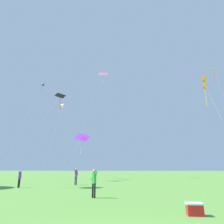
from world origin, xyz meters
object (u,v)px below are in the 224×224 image
Objects in this scene: kite_blue_delta at (42,85)px; person_in_red_shirt at (94,180)px; kite_orange_box at (204,83)px; kite_white_distant at (62,105)px; person_in_blue_jacket at (76,175)px; kite_pink_low at (102,77)px; kite_black_large at (59,99)px; picnic_cooler at (195,209)px; kite_yellow_diamond at (215,75)px; kite_purple_streamer at (82,140)px; person_foreground_watcher at (20,177)px.

kite_blue_delta reaches higher than person_in_red_shirt.
kite_orange_box is 26.49m from person_in_red_shirt.
person_in_blue_jacket is at bearing -60.85° from kite_white_distant.
kite_black_large is (-6.73, -7.23, -7.69)m from kite_pink_low.
kite_white_distant reaches higher than person_in_blue_jacket.
person_in_red_shirt reaches higher than picnic_cooler.
kite_blue_delta is at bearing 179.68° from kite_pink_low.
kite_yellow_diamond is at bearing 10.73° from kite_blue_delta.
kite_pink_low is 39.10× the size of picnic_cooler.
kite_blue_delta is 22.41m from kite_purple_streamer.
person_foreground_watcher is 16.00m from picnic_cooler.
kite_blue_delta reaches higher than picnic_cooler.
kite_yellow_diamond is 1.75× the size of kite_black_large.
kite_yellow_diamond is 1.70× the size of kite_orange_box.
kite_white_distant is 29.20m from person_in_red_shirt.
kite_black_large is 2.19× the size of kite_purple_streamer.
kite_yellow_diamond is 39.71m from kite_black_large.
kite_yellow_diamond is 16.80× the size of person_in_red_shirt.
person_foreground_watcher is at bearing 142.86° from picnic_cooler.
kite_yellow_diamond is 3.85× the size of kite_purple_streamer.
kite_blue_delta is 43.44m from kite_yellow_diamond.
person_foreground_watcher is 0.94× the size of person_in_red_shirt.
person_foreground_watcher is at bearing -151.83° from kite_orange_box.
kite_purple_streamer reaches higher than picnic_cooler.
kite_blue_delta is 2.99× the size of kite_purple_streamer.
kite_yellow_diamond is 44.99m from person_in_blue_jacket.
person_foreground_watcher is at bearing 145.38° from person_in_red_shirt.
person_in_blue_jacket is (-3.85, 9.24, 0.05)m from person_in_red_shirt.
kite_pink_low is 27.26m from person_in_blue_jacket.
kite_orange_box reaches higher than person_foreground_watcher.
kite_orange_box is (32.52, -9.49, -5.77)m from kite_blue_delta.
kite_orange_box is 24.19m from person_in_blue_jacket.
picnic_cooler is at bearing -56.97° from kite_black_large.
kite_purple_streamer is (-1.20, -10.59, -15.83)m from kite_pink_low.
kite_pink_low is 30.09m from person_foreground_watcher.
kite_blue_delta is 12.41m from kite_black_large.
kite_purple_streamer is 4.37× the size of person_in_red_shirt.
kite_pink_low reaches higher than person_foreground_watcher.
person_foreground_watcher is (-32.23, -29.47, -24.11)m from kite_yellow_diamond.
person_foreground_watcher is 0.89× the size of person_in_blue_jacket.
person_in_blue_jacket is at bearing -78.35° from kite_purple_streamer.
picnic_cooler is at bearing -113.84° from kite_orange_box.
picnic_cooler is (16.31, -27.37, -13.83)m from kite_white_distant.
kite_black_large is 10.20× the size of person_foreground_watcher.
person_in_blue_jacket is at bearing -137.21° from kite_yellow_diamond.
kite_black_large is at bearing -132.97° from kite_pink_low.
kite_black_large is (0.86, -3.60, -0.01)m from kite_white_distant.
person_in_red_shirt is (5.32, -16.38, -4.93)m from kite_purple_streamer.
kite_black_large is 18.13m from person_in_blue_jacket.
kite_white_distant is 0.69× the size of kite_blue_delta.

